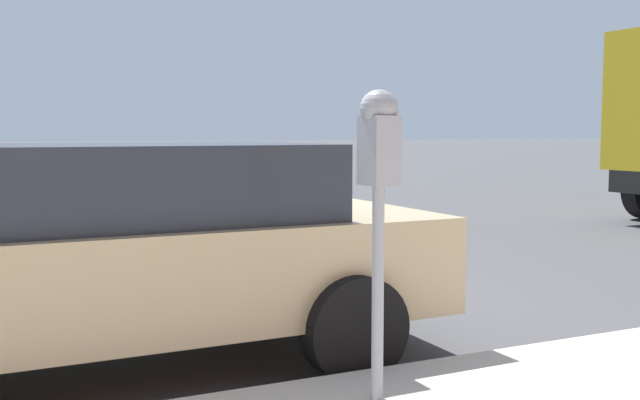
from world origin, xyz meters
TOP-DOWN VIEW (x-y plane):
  - ground_plane at (0.00, 0.00)m, footprint 220.00×220.00m
  - parking_meter at (-2.63, -0.20)m, footprint 0.21×0.19m
  - car_tan at (-1.12, 0.89)m, footprint 2.04×4.28m

SIDE VIEW (x-z plane):
  - ground_plane at x=0.00m, z-range 0.00..0.00m
  - car_tan at x=-1.12m, z-range 0.05..1.45m
  - parking_meter at x=-2.63m, z-range 0.55..2.10m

